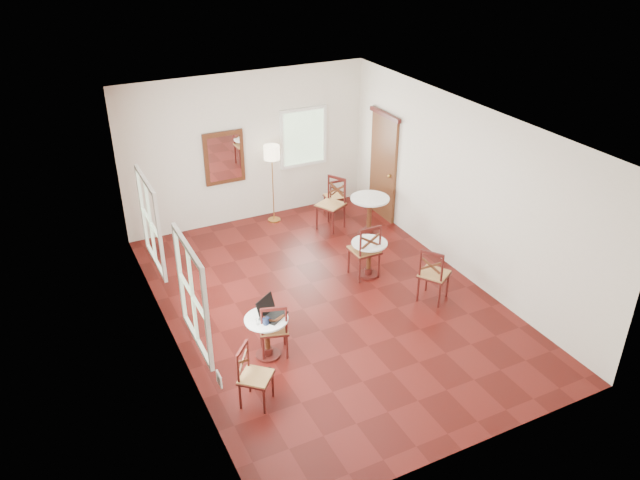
# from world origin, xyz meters

# --- Properties ---
(ground) EXTENTS (7.00, 7.00, 0.00)m
(ground) POSITION_xyz_m (0.00, 0.00, 0.00)
(ground) COLOR #4F100D
(ground) RESTS_ON ground
(room_shell) EXTENTS (5.02, 7.02, 3.01)m
(room_shell) POSITION_xyz_m (-0.06, 0.27, 1.89)
(room_shell) COLOR silver
(room_shell) RESTS_ON ground
(cafe_table_near) EXTENTS (0.62, 0.62, 0.65)m
(cafe_table_near) POSITION_xyz_m (-1.40, -0.84, 0.40)
(cafe_table_near) COLOR #461511
(cafe_table_near) RESTS_ON ground
(cafe_table_mid) EXTENTS (0.62, 0.62, 0.65)m
(cafe_table_mid) POSITION_xyz_m (1.01, 0.43, 0.40)
(cafe_table_mid) COLOR #461511
(cafe_table_mid) RESTS_ON ground
(cafe_table_back) EXTENTS (0.75, 0.75, 0.79)m
(cafe_table_back) POSITION_xyz_m (1.78, 1.75, 0.49)
(cafe_table_back) COLOR #461511
(cafe_table_back) RESTS_ON ground
(chair_near_a) EXTENTS (0.51, 0.51, 0.89)m
(chair_near_a) POSITION_xyz_m (-1.30, -0.84, 0.44)
(chair_near_a) COLOR #461511
(chair_near_a) RESTS_ON ground
(chair_near_b) EXTENTS (0.56, 0.56, 0.86)m
(chair_near_b) POSITION_xyz_m (-1.90, -1.65, 0.43)
(chair_near_b) COLOR #461511
(chair_near_b) RESTS_ON ground
(chair_mid_a) EXTENTS (0.47, 0.47, 1.01)m
(chair_mid_a) POSITION_xyz_m (0.93, 0.46, 0.50)
(chair_mid_a) COLOR #461511
(chair_mid_a) RESTS_ON ground
(chair_mid_b) EXTENTS (0.61, 0.61, 0.96)m
(chair_mid_b) POSITION_xyz_m (1.55, -0.69, 0.48)
(chair_mid_b) COLOR #461511
(chair_mid_b) RESTS_ON ground
(chair_back_a) EXTENTS (0.39, 0.39, 0.81)m
(chair_back_a) POSITION_xyz_m (1.61, 2.85, 0.40)
(chair_back_a) COLOR #461511
(chair_back_a) RESTS_ON ground
(chair_back_b) EXTENTS (0.65, 0.65, 1.04)m
(chair_back_b) POSITION_xyz_m (1.27, 2.34, 0.52)
(chair_back_b) COLOR #461511
(chair_back_b) RESTS_ON ground
(floor_lamp) EXTENTS (0.31, 0.31, 1.61)m
(floor_lamp) POSITION_xyz_m (0.36, 3.15, 1.36)
(floor_lamp) COLOR #BF8C3F
(floor_lamp) RESTS_ON ground
(laptop) EXTENTS (0.47, 0.45, 0.26)m
(laptop) POSITION_xyz_m (-1.32, -0.80, 0.72)
(laptop) COLOR black
(laptop) RESTS_ON cafe_table_near
(mouse) EXTENTS (0.10, 0.06, 0.04)m
(mouse) POSITION_xyz_m (-1.42, -0.74, 0.67)
(mouse) COLOR black
(mouse) RESTS_ON cafe_table_near
(navy_mug) EXTENTS (0.13, 0.09, 0.10)m
(navy_mug) POSITION_xyz_m (-1.45, -0.96, 0.70)
(navy_mug) COLOR #0F1834
(navy_mug) RESTS_ON cafe_table_near
(water_glass) EXTENTS (0.05, 0.05, 0.09)m
(water_glass) POSITION_xyz_m (-1.56, -0.92, 0.70)
(water_glass) COLOR white
(water_glass) RESTS_ON cafe_table_near
(power_adapter) EXTENTS (0.09, 0.06, 0.04)m
(power_adapter) POSITION_xyz_m (-1.53, -1.15, 0.02)
(power_adapter) COLOR black
(power_adapter) RESTS_ON ground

